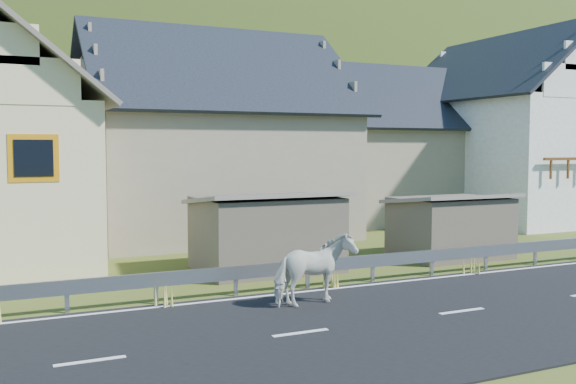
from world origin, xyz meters
name	(u,v)px	position (x,y,z in m)	size (l,w,h in m)	color
ground	(462,313)	(0.00, 0.00, 0.00)	(160.00, 160.00, 0.00)	#3B4F18
road	(462,312)	(0.00, 0.00, 0.02)	(60.00, 7.00, 0.04)	black
lane_markings	(462,311)	(0.00, 0.00, 0.04)	(60.00, 6.60, 0.01)	silver
guardrail	(373,261)	(0.00, 3.68, 0.56)	(28.10, 0.09, 0.75)	#93969B
shed_left	(266,234)	(-2.00, 6.50, 1.10)	(4.30, 3.30, 2.40)	#655B4B
shed_right	(450,227)	(4.50, 6.00, 1.00)	(3.80, 2.90, 2.20)	#655B4B
house_stone_a	(210,125)	(-1.00, 15.00, 4.63)	(10.80, 9.80, 8.90)	gray
house_stone_b	(383,137)	(9.00, 17.00, 4.24)	(9.80, 8.80, 8.10)	gray
house_white	(514,121)	(15.00, 14.00, 5.06)	(8.80, 10.80, 9.70)	white
mountain	(51,231)	(5.00, 180.00, -20.00)	(440.00, 280.00, 260.00)	#263C16
horse	(314,269)	(-2.71, 1.92, 0.87)	(1.96, 0.89, 1.66)	silver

